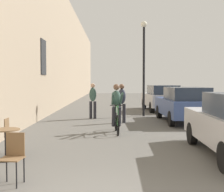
{
  "coord_description": "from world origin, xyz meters",
  "views": [
    {
      "loc": [
        0.04,
        -3.81,
        1.79
      ],
      "look_at": [
        0.16,
        15.63,
        0.89
      ],
      "focal_mm": 49.9,
      "sensor_mm": 36.0,
      "label": 1
    }
  ],
  "objects": [
    {
      "name": "cafe_table_mid",
      "position": [
        -2.33,
        3.19,
        0.52
      ],
      "size": [
        0.64,
        0.64,
        0.72
      ],
      "color": "black",
      "rests_on": "ground_plane"
    },
    {
      "name": "pedestrian_mid",
      "position": [
        -0.79,
        11.2,
        0.96
      ],
      "size": [
        0.37,
        0.28,
        1.71
      ],
      "color": "#26262D",
      "rests_on": "ground_plane"
    },
    {
      "name": "parked_car_third",
      "position": [
        3.2,
        15.26,
        0.82
      ],
      "size": [
        2.01,
        4.49,
        1.57
      ],
      "color": "#B7B7BC",
      "rests_on": "ground_plane"
    },
    {
      "name": "pedestrian_near",
      "position": [
        0.55,
        9.61,
        0.95
      ],
      "size": [
        0.37,
        0.28,
        1.69
      ],
      "color": "#26262D",
      "rests_on": "ground_plane"
    },
    {
      "name": "building_facade_left",
      "position": [
        -3.45,
        14.0,
        4.11
      ],
      "size": [
        0.54,
        68.0,
        8.21
      ],
      "color": "tan",
      "rests_on": "ground_plane"
    },
    {
      "name": "street_lamp",
      "position": [
        1.79,
        12.3,
        3.11
      ],
      "size": [
        0.32,
        0.32,
        4.9
      ],
      "color": "black",
      "rests_on": "ground_plane"
    },
    {
      "name": "cafe_chair_mid_toward_street",
      "position": [
        -2.4,
        3.81,
        0.52
      ],
      "size": [
        0.39,
        0.39,
        0.89
      ],
      "color": "black",
      "rests_on": "ground_plane"
    },
    {
      "name": "cyclist_on_bicycle",
      "position": [
        0.27,
        7.13,
        0.81
      ],
      "size": [
        0.52,
        1.76,
        1.74
      ],
      "color": "black",
      "rests_on": "ground_plane"
    },
    {
      "name": "cafe_chair_near_toward_street",
      "position": [
        -1.66,
        1.59,
        0.52
      ],
      "size": [
        0.42,
        0.42,
        0.89
      ],
      "color": "black",
      "rests_on": "ground_plane"
    },
    {
      "name": "parked_car_second",
      "position": [
        3.29,
        9.83,
        0.8
      ],
      "size": [
        1.9,
        4.39,
        1.55
      ],
      "color": "#384C84",
      "rests_on": "ground_plane"
    }
  ]
}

